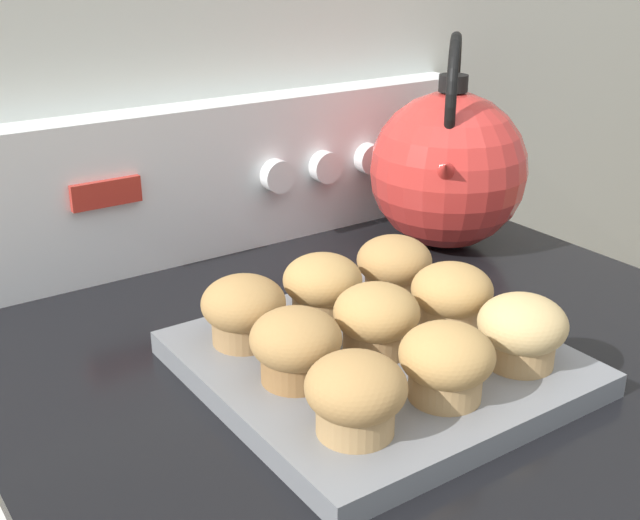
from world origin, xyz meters
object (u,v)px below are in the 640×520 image
(muffin_r2_c1, at_px, (323,286))
(tea_kettle, at_px, (448,168))
(muffin_r0_c2, at_px, (522,330))
(muffin_r1_c2, at_px, (452,296))
(muffin_r0_c1, at_px, (446,362))
(muffin_r2_c0, at_px, (244,309))
(muffin_pan, at_px, (376,363))
(muffin_r2_c2, at_px, (394,266))
(muffin_r1_c0, at_px, (296,345))
(muffin_r0_c0, at_px, (356,394))
(muffin_r1_c1, at_px, (376,318))

(muffin_r2_c1, height_order, tea_kettle, tea_kettle)
(muffin_r0_c2, relative_size, tea_kettle, 0.29)
(muffin_r1_c2, bearing_deg, muffin_r2_c1, 134.70)
(muffin_r0_c1, relative_size, muffin_r2_c0, 1.00)
(muffin_r0_c2, distance_m, muffin_r1_c2, 0.09)
(muffin_r2_c0, bearing_deg, tea_kettle, 18.93)
(muffin_pan, xyz_separation_m, muffin_r2_c0, (-0.09, 0.09, 0.04))
(muffin_pan, xyz_separation_m, muffin_r2_c2, (0.09, 0.09, 0.04))
(tea_kettle, bearing_deg, muffin_r1_c0, -149.92)
(tea_kettle, bearing_deg, muffin_r0_c0, -140.77)
(muffin_r1_c2, relative_size, muffin_r2_c0, 1.00)
(muffin_r0_c1, distance_m, muffin_r2_c0, 0.20)
(muffin_r0_c1, relative_size, muffin_r1_c0, 1.00)
(muffin_pan, xyz_separation_m, muffin_r1_c0, (-0.09, 0.00, 0.04))
(muffin_r1_c0, height_order, tea_kettle, tea_kettle)
(muffin_r2_c1, distance_m, tea_kettle, 0.30)
(muffin_r0_c2, distance_m, muffin_r2_c0, 0.25)
(muffin_r1_c1, relative_size, muffin_r2_c1, 1.00)
(muffin_r0_c0, bearing_deg, muffin_r1_c0, 86.99)
(muffin_r0_c1, height_order, tea_kettle, tea_kettle)
(muffin_pan, xyz_separation_m, muffin_r1_c1, (0.00, 0.00, 0.04))
(muffin_r2_c0, distance_m, tea_kettle, 0.39)
(muffin_r0_c1, height_order, muffin_r2_c1, same)
(muffin_r0_c2, bearing_deg, muffin_r2_c2, 89.70)
(muffin_r0_c1, bearing_deg, muffin_r0_c2, 2.51)
(muffin_pan, relative_size, muffin_r2_c2, 3.93)
(muffin_r2_c1, bearing_deg, muffin_r1_c0, -134.91)
(muffin_r1_c0, bearing_deg, muffin_r1_c1, 1.12)
(muffin_r2_c1, xyz_separation_m, muffin_r2_c2, (0.09, -0.00, 0.00))
(muffin_r1_c2, relative_size, muffin_r2_c2, 1.00)
(muffin_r0_c2, distance_m, muffin_r2_c2, 0.18)
(muffin_r0_c0, bearing_deg, muffin_r2_c0, 89.08)
(muffin_r0_c0, xyz_separation_m, muffin_r1_c2, (0.18, 0.09, 0.00))
(muffin_pan, xyz_separation_m, muffin_r0_c1, (-0.00, -0.09, 0.04))
(muffin_r0_c2, xyz_separation_m, muffin_r2_c2, (0.00, 0.18, 0.00))
(muffin_r0_c2, bearing_deg, muffin_r2_c1, 116.80)
(muffin_r1_c2, bearing_deg, muffin_r0_c2, -89.35)
(muffin_r1_c1, xyz_separation_m, tea_kettle, (0.28, 0.21, 0.05))
(muffin_pan, distance_m, muffin_r1_c0, 0.10)
(muffin_pan, relative_size, muffin_r0_c0, 3.93)
(muffin_r0_c2, height_order, muffin_r1_c2, same)
(muffin_r2_c2, bearing_deg, muffin_r1_c1, -136.52)
(muffin_r2_c1, bearing_deg, muffin_r0_c1, -91.00)
(muffin_r1_c2, height_order, tea_kettle, tea_kettle)
(muffin_r0_c2, xyz_separation_m, muffin_r1_c0, (-0.18, 0.09, 0.00))
(muffin_r0_c1, relative_size, muffin_r2_c1, 1.00)
(muffin_r0_c1, distance_m, muffin_r1_c0, 0.12)
(muffin_r2_c1, distance_m, muffin_r2_c2, 0.09)
(muffin_r1_c1, bearing_deg, muffin_r2_c2, 43.48)
(muffin_r2_c2, bearing_deg, muffin_r2_c0, -179.12)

